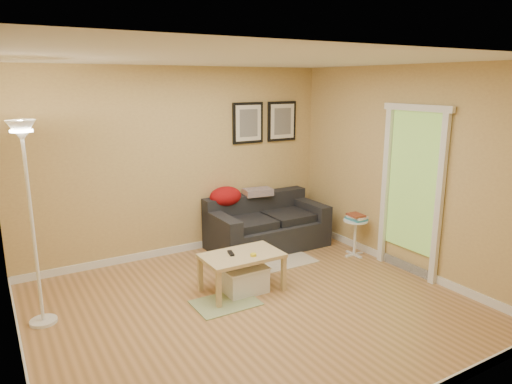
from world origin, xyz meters
TOP-DOWN VIEW (x-y plane):
  - floor at (0.00, 0.00)m, footprint 4.50×4.50m
  - ceiling at (0.00, 0.00)m, footprint 4.50×4.50m
  - wall_back at (0.00, 2.00)m, footprint 4.50×0.00m
  - wall_front at (0.00, -2.00)m, footprint 4.50×0.00m
  - wall_left at (-2.25, 0.00)m, footprint 0.00×4.00m
  - wall_right at (2.25, 0.00)m, footprint 0.00×4.00m
  - baseboard_back at (0.00, 1.99)m, footprint 4.50×0.02m
  - baseboard_left at (-2.24, 0.00)m, footprint 0.02×4.00m
  - baseboard_right at (2.24, 0.00)m, footprint 0.02×4.00m
  - sofa at (1.15, 1.53)m, footprint 1.70×0.90m
  - red_throw at (0.63, 1.85)m, footprint 0.48×0.36m
  - plaid_throw at (1.15, 1.81)m, footprint 0.45×0.32m
  - framed_print_left at (1.08, 1.98)m, footprint 0.50×0.04m
  - framed_print_right at (1.68, 1.98)m, footprint 0.50×0.04m
  - area_rug at (0.83, 1.08)m, footprint 1.25×0.85m
  - green_runner at (-0.21, 0.23)m, footprint 0.70×0.50m
  - coffee_table at (0.10, 0.42)m, footprint 1.04×0.80m
  - remote_control at (-0.00, 0.49)m, footprint 0.09×0.17m
  - tape_roll at (0.18, 0.30)m, footprint 0.07×0.07m
  - storage_bin at (0.11, 0.38)m, footprint 0.51×0.37m
  - side_table at (2.02, 0.61)m, footprint 0.34×0.34m
  - book_stack at (2.03, 0.61)m, footprint 0.24×0.30m
  - floor_lamp at (-2.00, 0.80)m, footprint 0.27×0.27m
  - doorway at (2.20, -0.15)m, footprint 0.12×1.01m

SIDE VIEW (x-z plane):
  - floor at x=0.00m, z-range 0.00..0.00m
  - area_rug at x=0.83m, z-range 0.00..0.01m
  - green_runner at x=-0.21m, z-range 0.00..0.01m
  - baseboard_back at x=0.00m, z-range 0.00..0.10m
  - baseboard_left at x=-2.24m, z-range 0.00..0.10m
  - baseboard_right at x=2.24m, z-range 0.00..0.10m
  - storage_bin at x=0.11m, z-range 0.00..0.31m
  - coffee_table at x=0.10m, z-range 0.00..0.46m
  - side_table at x=2.02m, z-range 0.00..0.52m
  - sofa at x=1.15m, z-range 0.00..0.75m
  - remote_control at x=0.00m, z-range 0.46..0.48m
  - tape_roll at x=0.18m, z-range 0.46..0.49m
  - book_stack at x=2.03m, z-range 0.52..0.60m
  - red_throw at x=0.63m, z-range 0.63..0.91m
  - plaid_throw at x=1.15m, z-range 0.73..0.83m
  - floor_lamp at x=-2.00m, z-range -0.06..2.01m
  - doorway at x=2.20m, z-range -0.04..2.09m
  - wall_back at x=0.00m, z-range -0.95..3.55m
  - wall_front at x=0.00m, z-range -0.95..3.55m
  - wall_left at x=-2.25m, z-range -0.70..3.30m
  - wall_right at x=2.25m, z-range -0.70..3.30m
  - framed_print_left at x=1.08m, z-range 1.50..2.10m
  - framed_print_right at x=1.68m, z-range 1.50..2.10m
  - ceiling at x=0.00m, z-range 2.60..2.60m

